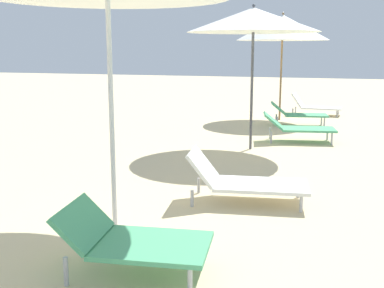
{
  "coord_description": "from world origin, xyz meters",
  "views": [
    {
      "loc": [
        2.02,
        7.8,
        1.83
      ],
      "look_at": [
        0.47,
        12.55,
        0.84
      ],
      "focal_mm": 44.5,
      "sensor_mm": 36.0,
      "label": 1
    }
  ],
  "objects_px": {
    "umbrella_fifth": "(253,20)",
    "umbrella_farthest": "(283,28)",
    "lounger_fourth_shoreside": "(243,180)",
    "lounger_farthest_inland": "(298,113)",
    "lounger_farthest_shoreside": "(314,106)",
    "lounger_fourth_inland": "(132,239)",
    "lounger_fifth_shoreside": "(298,127)"
  },
  "relations": [
    {
      "from": "umbrella_fifth",
      "to": "umbrella_farthest",
      "type": "distance_m",
      "value": 4.0
    },
    {
      "from": "umbrella_farthest",
      "to": "umbrella_fifth",
      "type": "bearing_deg",
      "value": -89.82
    },
    {
      "from": "umbrella_farthest",
      "to": "lounger_farthest_inland",
      "type": "bearing_deg",
      "value": -58.38
    },
    {
      "from": "lounger_fourth_shoreside",
      "to": "lounger_fifth_shoreside",
      "type": "xyz_separation_m",
      "value": [
        0.22,
        4.15,
        0.02
      ]
    },
    {
      "from": "umbrella_farthest",
      "to": "lounger_farthest_inland",
      "type": "xyz_separation_m",
      "value": [
        0.57,
        -0.92,
        -2.07
      ]
    },
    {
      "from": "lounger_fifth_shoreside",
      "to": "lounger_farthest_inland",
      "type": "height_order",
      "value": "lounger_fifth_shoreside"
    },
    {
      "from": "lounger_fourth_inland",
      "to": "lounger_farthest_shoreside",
      "type": "height_order",
      "value": "lounger_farthest_shoreside"
    },
    {
      "from": "lounger_fourth_shoreside",
      "to": "umbrella_fifth",
      "type": "xyz_separation_m",
      "value": [
        -0.53,
        3.14,
        2.07
      ]
    },
    {
      "from": "umbrella_fifth",
      "to": "lounger_fifth_shoreside",
      "type": "bearing_deg",
      "value": 53.21
    },
    {
      "from": "lounger_fourth_inland",
      "to": "umbrella_farthest",
      "type": "bearing_deg",
      "value": 82.08
    },
    {
      "from": "lounger_fourth_inland",
      "to": "lounger_fifth_shoreside",
      "type": "bearing_deg",
      "value": 75.31
    },
    {
      "from": "lounger_fourth_shoreside",
      "to": "lounger_farthest_shoreside",
      "type": "relative_size",
      "value": 1.09
    },
    {
      "from": "lounger_fifth_shoreside",
      "to": "lounger_fourth_inland",
      "type": "bearing_deg",
      "value": -107.89
    },
    {
      "from": "umbrella_farthest",
      "to": "lounger_fourth_inland",
      "type": "bearing_deg",
      "value": -89.55
    },
    {
      "from": "umbrella_fifth",
      "to": "lounger_farthest_shoreside",
      "type": "bearing_deg",
      "value": 81.4
    },
    {
      "from": "lounger_fourth_shoreside",
      "to": "umbrella_farthest",
      "type": "xyz_separation_m",
      "value": [
        -0.55,
        7.14,
        2.1
      ]
    },
    {
      "from": "umbrella_fifth",
      "to": "umbrella_farthest",
      "type": "xyz_separation_m",
      "value": [
        -0.01,
        4.0,
        0.04
      ]
    },
    {
      "from": "lounger_fourth_shoreside",
      "to": "lounger_farthest_inland",
      "type": "relative_size",
      "value": 1.06
    },
    {
      "from": "lounger_fourth_inland",
      "to": "lounger_fifth_shoreside",
      "type": "xyz_separation_m",
      "value": [
        0.7,
        6.3,
        0.0
      ]
    },
    {
      "from": "lounger_fourth_shoreside",
      "to": "lounger_farthest_shoreside",
      "type": "height_order",
      "value": "lounger_fourth_shoreside"
    },
    {
      "from": "lounger_fifth_shoreside",
      "to": "lounger_farthest_inland",
      "type": "distance_m",
      "value": 2.07
    },
    {
      "from": "umbrella_farthest",
      "to": "lounger_farthest_shoreside",
      "type": "bearing_deg",
      "value": 57.31
    },
    {
      "from": "lounger_fourth_shoreside",
      "to": "lounger_fifth_shoreside",
      "type": "distance_m",
      "value": 4.16
    },
    {
      "from": "lounger_farthest_shoreside",
      "to": "umbrella_fifth",
      "type": "bearing_deg",
      "value": -95.77
    },
    {
      "from": "umbrella_fifth",
      "to": "lounger_fifth_shoreside",
      "type": "relative_size",
      "value": 1.73
    },
    {
      "from": "lounger_fourth_inland",
      "to": "lounger_farthest_shoreside",
      "type": "bearing_deg",
      "value": 77.64
    },
    {
      "from": "lounger_fourth_shoreside",
      "to": "lounger_farthest_inland",
      "type": "height_order",
      "value": "lounger_fourth_shoreside"
    },
    {
      "from": "lounger_fourth_inland",
      "to": "lounger_fifth_shoreside",
      "type": "distance_m",
      "value": 6.34
    },
    {
      "from": "lounger_fourth_shoreside",
      "to": "umbrella_fifth",
      "type": "distance_m",
      "value": 3.8
    },
    {
      "from": "lounger_fifth_shoreside",
      "to": "lounger_farthest_shoreside",
      "type": "bearing_deg",
      "value": 77.93
    },
    {
      "from": "lounger_fourth_inland",
      "to": "umbrella_farthest",
      "type": "relative_size",
      "value": 0.47
    },
    {
      "from": "lounger_farthest_shoreside",
      "to": "lounger_farthest_inland",
      "type": "xyz_separation_m",
      "value": [
        -0.24,
        -2.18,
        0.04
      ]
    }
  ]
}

